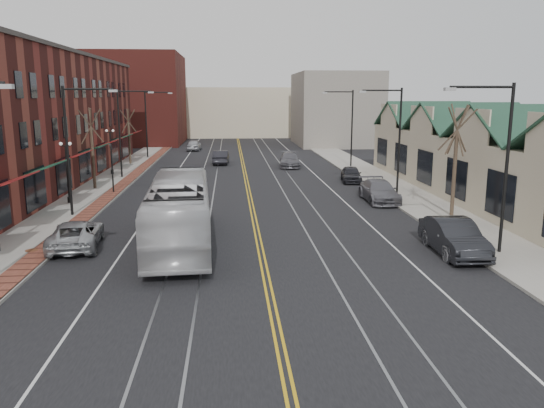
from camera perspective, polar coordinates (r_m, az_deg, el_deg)
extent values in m
plane|color=black|center=(19.34, 0.11, -11.45)|extent=(160.00, 160.00, 0.00)
cube|color=gray|center=(39.89, -19.81, 0.07)|extent=(4.00, 120.00, 0.15)
cube|color=gray|center=(40.75, 14.80, 0.60)|extent=(4.00, 120.00, 0.15)
cube|color=maroon|center=(48.10, -26.23, 7.95)|extent=(10.00, 50.00, 11.00)
cube|color=beige|center=(42.78, 22.57, 3.63)|extent=(8.00, 36.00, 4.60)
cube|color=maroon|center=(88.93, -14.24, 10.87)|extent=(14.00, 18.00, 14.00)
cube|color=beige|center=(102.79, -3.81, 9.85)|extent=(22.00, 14.00, 9.00)
cube|color=slate|center=(84.38, 6.79, 10.10)|extent=(12.00, 16.00, 11.00)
cube|color=#999999|center=(19.09, -26.79, 11.22)|extent=(0.50, 0.25, 0.15)
cylinder|color=black|center=(35.36, -21.14, 5.27)|extent=(0.16, 0.16, 8.00)
cylinder|color=black|center=(34.80, -19.19, 11.59)|extent=(3.00, 0.12, 0.12)
cube|color=#999999|center=(34.46, -16.71, 11.58)|extent=(0.50, 0.25, 0.15)
cylinder|color=black|center=(50.85, -16.08, 7.29)|extent=(0.16, 0.16, 8.00)
cylinder|color=black|center=(50.47, -14.62, 11.66)|extent=(3.00, 0.12, 0.12)
cube|color=#999999|center=(50.23, -12.90, 11.62)|extent=(0.50, 0.25, 0.15)
cylinder|color=black|center=(66.59, -13.38, 8.33)|extent=(0.16, 0.16, 8.00)
cylinder|color=black|center=(66.29, -12.23, 11.66)|extent=(3.00, 0.12, 0.12)
cube|color=#999999|center=(66.11, -10.91, 11.63)|extent=(0.50, 0.25, 0.15)
cylinder|color=black|center=(27.25, 23.90, 3.39)|extent=(0.16, 0.16, 8.00)
cylinder|color=black|center=(26.35, 21.66, 11.62)|extent=(3.00, 0.12, 0.12)
cube|color=#999999|center=(25.74, 18.58, 11.63)|extent=(0.50, 0.25, 0.15)
cylinder|color=black|center=(41.93, 13.54, 6.59)|extent=(0.16, 0.16, 8.00)
cylinder|color=black|center=(41.35, 11.77, 11.88)|extent=(3.00, 0.12, 0.12)
cube|color=#999999|center=(40.96, 9.71, 11.82)|extent=(0.50, 0.25, 0.15)
cylinder|color=black|center=(57.32, 8.59, 8.04)|extent=(0.16, 0.16, 8.00)
cylinder|color=black|center=(56.90, 7.20, 11.88)|extent=(3.00, 0.12, 0.12)
cube|color=#999999|center=(56.62, 5.68, 11.82)|extent=(0.50, 0.25, 0.15)
cylinder|color=black|center=(40.06, -20.94, 0.43)|extent=(0.28, 0.28, 0.40)
cylinder|color=black|center=(39.77, -21.12, 2.98)|extent=(0.14, 0.14, 4.00)
cube|color=black|center=(39.55, -21.33, 5.84)|extent=(0.60, 0.06, 0.06)
sphere|color=white|center=(39.63, -21.77, 6.04)|extent=(0.24, 0.24, 0.24)
sphere|color=white|center=(39.45, -20.93, 6.08)|extent=(0.24, 0.24, 0.24)
cylinder|color=black|center=(53.45, -16.80, 3.33)|extent=(0.28, 0.28, 0.40)
cylinder|color=black|center=(53.24, -16.92, 5.25)|extent=(0.14, 0.14, 4.00)
cube|color=black|center=(53.07, -17.04, 7.39)|extent=(0.60, 0.06, 0.06)
sphere|color=white|center=(53.13, -17.37, 7.54)|extent=(0.24, 0.24, 0.24)
sphere|color=white|center=(53.00, -16.73, 7.57)|extent=(0.24, 0.24, 0.24)
cylinder|color=#382B21|center=(45.38, -18.69, 4.69)|extent=(0.24, 0.24, 4.90)
cylinder|color=#382B21|center=(45.17, -18.90, 7.90)|extent=(0.58, 1.37, 2.90)
cylinder|color=#382B21|center=(45.17, -18.90, 7.90)|extent=(1.60, 0.66, 2.78)
cylinder|color=#382B21|center=(45.17, -18.90, 7.90)|extent=(0.53, 1.23, 2.96)
cylinder|color=#382B21|center=(45.17, -18.90, 7.90)|extent=(1.69, 1.03, 2.64)
cylinder|color=#382B21|center=(45.17, -18.90, 7.90)|extent=(1.78, 1.29, 2.48)
cylinder|color=#382B21|center=(60.96, -15.08, 6.35)|extent=(0.24, 0.24, 4.55)
cylinder|color=#382B21|center=(60.81, -15.20, 8.58)|extent=(0.55, 1.28, 2.69)
cylinder|color=#382B21|center=(60.81, -15.20, 8.58)|extent=(1.49, 0.62, 2.58)
cylinder|color=#382B21|center=(60.81, -15.20, 8.58)|extent=(0.50, 1.15, 2.75)
cylinder|color=#382B21|center=(60.81, -15.20, 8.58)|extent=(1.57, 0.97, 2.45)
cylinder|color=#382B21|center=(60.81, -15.20, 8.58)|extent=(1.66, 1.20, 2.30)
cylinder|color=#382B21|center=(34.99, 19.01, 3.08)|extent=(0.24, 0.24, 5.25)
cylinder|color=#382B21|center=(34.73, 19.31, 7.53)|extent=(0.61, 1.46, 3.10)
cylinder|color=#382B21|center=(34.73, 19.31, 7.53)|extent=(1.70, 0.70, 2.97)
cylinder|color=#382B21|center=(34.73, 19.31, 7.53)|extent=(0.56, 1.31, 3.17)
cylinder|color=#382B21|center=(34.73, 19.31, 7.53)|extent=(1.80, 1.10, 2.82)
cylinder|color=#382B21|center=(34.73, 19.31, 7.53)|extent=(1.90, 1.37, 2.65)
cylinder|color=#592D19|center=(28.50, -24.47, -4.55)|extent=(0.60, 0.60, 0.02)
cylinder|color=black|center=(43.12, -16.80, 3.34)|extent=(0.12, 0.12, 3.20)
imported|color=black|center=(42.92, -16.93, 5.65)|extent=(0.18, 0.15, 0.90)
imported|color=silver|center=(27.47, -9.91, -0.84)|extent=(3.60, 12.62, 3.48)
imported|color=#A7ABAF|center=(28.55, -20.33, -3.07)|extent=(2.92, 5.29, 1.40)
imported|color=#A2A4A9|center=(27.32, 18.81, -3.40)|extent=(2.02, 4.72, 1.59)
imported|color=black|center=(27.15, 18.96, -3.38)|extent=(1.90, 5.22, 1.71)
imported|color=slate|center=(39.14, 11.46, 1.36)|extent=(2.22, 5.37, 1.55)
imported|color=black|center=(47.74, 8.52, 3.19)|extent=(2.18, 4.30, 1.40)
imported|color=#232228|center=(60.11, -5.51, 5.03)|extent=(1.86, 4.72, 1.53)
imported|color=#5B5B62|center=(57.34, 1.92, 4.77)|extent=(2.63, 5.49, 1.54)
imported|color=#A9AAB0|center=(75.46, -8.37, 6.28)|extent=(2.07, 4.54, 1.51)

